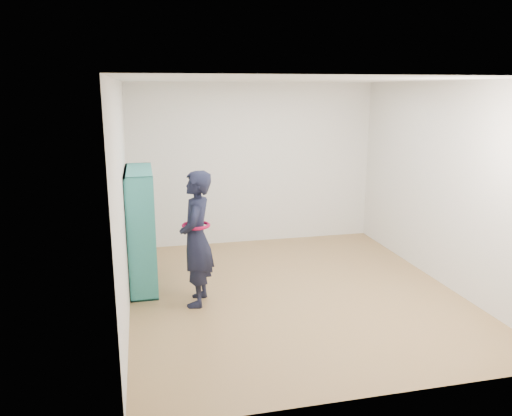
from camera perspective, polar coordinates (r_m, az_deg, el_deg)
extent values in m
plane|color=#9B7746|center=(6.40, 4.23, -9.58)|extent=(4.50, 4.50, 0.00)
plane|color=white|center=(5.88, 4.69, 14.40)|extent=(4.50, 4.50, 0.00)
cube|color=silver|center=(5.74, -14.97, 0.94)|extent=(0.02, 4.50, 2.60)
cube|color=silver|center=(6.87, 20.61, 2.54)|extent=(0.02, 4.50, 2.60)
cube|color=silver|center=(8.15, -0.28, 5.02)|extent=(4.00, 0.02, 2.60)
cube|color=silver|center=(3.99, 14.14, -4.51)|extent=(4.00, 0.02, 2.60)
cube|color=teal|center=(6.01, -12.94, -3.68)|extent=(0.33, 0.02, 1.52)
cube|color=teal|center=(7.09, -13.00, -1.06)|extent=(0.33, 0.02, 1.52)
cube|color=teal|center=(6.79, -12.63, -8.37)|extent=(0.33, 1.14, 0.02)
cube|color=teal|center=(6.39, -13.32, 4.22)|extent=(0.33, 1.14, 0.02)
cube|color=teal|center=(6.55, -14.32, -2.33)|extent=(0.02, 1.14, 1.52)
cube|color=teal|center=(6.38, -12.96, -2.70)|extent=(0.31, 0.02, 1.48)
cube|color=teal|center=(6.73, -12.98, -1.85)|extent=(0.31, 0.02, 1.48)
cube|color=teal|center=(6.66, -12.80, -5.32)|extent=(0.31, 1.10, 0.02)
cube|color=teal|center=(6.55, -12.97, -2.26)|extent=(0.31, 1.10, 0.02)
cube|color=teal|center=(6.46, -13.14, 0.89)|extent=(0.31, 1.10, 0.02)
cube|color=beige|center=(6.42, -12.45, -9.05)|extent=(0.21, 0.13, 0.08)
cube|color=black|center=(6.22, -12.57, -5.37)|extent=(0.17, 0.15, 0.24)
cube|color=maroon|center=(6.10, -12.75, -1.91)|extent=(0.17, 0.15, 0.28)
cube|color=silver|center=(6.09, -12.97, 0.51)|extent=(0.21, 0.13, 0.05)
cube|color=navy|center=(6.69, -12.43, -7.57)|extent=(0.17, 0.15, 0.19)
cube|color=brown|center=(6.57, -12.60, -4.53)|extent=(0.17, 0.15, 0.20)
cube|color=#BFB28C|center=(6.54, -12.82, -1.94)|extent=(0.21, 0.13, 0.05)
cube|color=#26594C|center=(6.38, -12.96, 2.14)|extent=(0.17, 0.15, 0.28)
cube|color=beige|center=(7.03, -12.49, -6.33)|extent=(0.17, 0.15, 0.24)
cube|color=black|center=(6.99, -12.69, -3.97)|extent=(0.21, 0.13, 0.08)
cube|color=maroon|center=(6.82, -12.80, -0.49)|extent=(0.17, 0.15, 0.24)
cube|color=silver|center=(6.74, -12.97, 2.64)|extent=(0.17, 0.15, 0.26)
imported|color=black|center=(5.85, -6.82, -3.52)|extent=(0.52, 0.66, 1.60)
torus|color=#9E0C36|center=(5.80, -6.87, -1.98)|extent=(0.40, 0.40, 0.04)
cube|color=silver|center=(5.93, -8.19, -2.25)|extent=(0.03, 0.10, 0.14)
cube|color=black|center=(5.93, -8.19, -2.25)|extent=(0.03, 0.09, 0.14)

